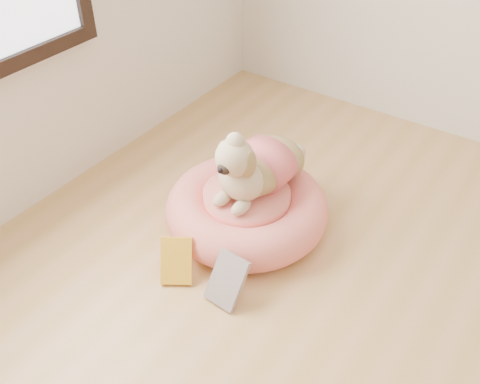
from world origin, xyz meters
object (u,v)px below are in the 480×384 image
Objects in this scene: dog at (255,155)px; book_yellow at (177,261)px; pet_bed at (247,209)px; book_white at (227,280)px.

dog is 2.58× the size of book_yellow.
pet_bed is at bearing 49.49° from book_yellow.
pet_bed is 0.41m from book_white.
book_white is (0.15, -0.42, -0.26)m from dog.
pet_bed is 0.27m from dog.
pet_bed is at bearing -108.93° from dog.
dog reaches higher than book_yellow.
book_yellow is at bearing -95.96° from dog.
book_yellow is (-0.05, -0.40, -0.01)m from pet_bed.
book_white reaches higher than book_yellow.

